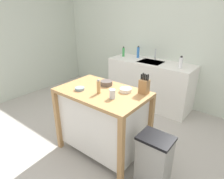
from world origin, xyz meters
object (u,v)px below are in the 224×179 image
Objects in this scene: sink_faucet at (155,55)px; bottle_spray_cleaner at (138,52)px; bowl_stoneware_deep at (106,83)px; drinking_cup at (112,94)px; bowl_ceramic_small at (80,89)px; bottle_dish_soap at (123,52)px; bowl_ceramic_wide at (126,90)px; bottle_hand_soap at (181,62)px; kitchen_island at (103,119)px; knife_block at (144,86)px; pepper_grinder at (99,87)px; trash_bin at (154,160)px.

bottle_spray_cleaner reaches higher than sink_faucet.
drinking_cup is (0.31, -0.27, 0.02)m from bowl_stoneware_deep.
sink_faucet is (-0.43, 1.90, 0.04)m from drinking_cup.
bottle_dish_soap is at bearing 108.60° from bowl_ceramic_small.
drinking_cup is at bearing -93.20° from bowl_ceramic_wide.
bottle_hand_soap is at bearing -20.69° from sink_faucet.
bowl_stoneware_deep is at bearing 113.53° from kitchen_island.
kitchen_island is 1.71m from bottle_hand_soap.
kitchen_island is at bearing -83.86° from sink_faucet.
drinking_cup is (-0.21, -0.34, -0.04)m from knife_block.
pepper_grinder is (0.26, 0.07, 0.07)m from bowl_ceramic_small.
kitchen_island is at bearing 32.56° from bowl_ceramic_small.
knife_block is at bearing -67.75° from sink_faucet.
bowl_stoneware_deep is 1.48× the size of drinking_cup.
kitchen_island is at bearing 101.70° from pepper_grinder.
bowl_ceramic_wide is 0.61× the size of bottle_spray_cleaner.
bowl_ceramic_wide is at bearing -3.48° from bowl_stoneware_deep.
sink_faucet is 1.07× the size of bottle_dish_soap.
trash_bin is 2.63× the size of bottle_spray_cleaner.
bottle_spray_cleaner is at bearing 18.20° from bottle_dish_soap.
knife_block reaches higher than trash_bin.
bowl_ceramic_small is at bearing -147.25° from bowl_ceramic_wide.
drinking_cup is at bearing -67.04° from bottle_spray_cleaner.
bowl_stoneware_deep is at bearing 139.17° from drinking_cup.
bottle_spray_cleaner reaches higher than trash_bin.
bottle_dish_soap is 0.86× the size of bottle_spray_cleaner.
bottle_hand_soap is (1.25, -0.09, 0.00)m from bottle_dish_soap.
bowl_ceramic_small is 0.48m from drinking_cup.
bottle_dish_soap reaches higher than trash_bin.
bowl_ceramic_small reaches higher than trash_bin.
bowl_ceramic_small is 0.58m from bowl_ceramic_wide.
knife_block is 2.11× the size of bowl_ceramic_small.
bottle_hand_soap reaches higher than drinking_cup.
sink_faucet is 0.67m from bottle_dish_soap.
knife_block is 1.34m from bottle_hand_soap.
sink_faucet is at bearing 96.14° from kitchen_island.
kitchen_island is 5.34× the size of bottle_hand_soap.
trash_bin is 3.06× the size of bottle_dish_soap.
bottle_spray_cleaner is (-0.56, 1.78, 0.50)m from kitchen_island.
knife_block is at bearing 8.38° from bowl_stoneware_deep.
bottle_hand_soap is at bearing -3.91° from bottle_dish_soap.
knife_block reaches higher than bottle_hand_soap.
kitchen_island is 1.79× the size of trash_bin.
bottle_hand_soap reaches higher than trash_bin.
sink_faucet is (-0.44, 1.66, 0.07)m from bowl_ceramic_wide.
drinking_cup is 0.45× the size of bottle_spray_cleaner.
bowl_ceramic_small is (-0.68, -0.41, -0.08)m from knife_block.
kitchen_island is 5.12× the size of sink_faucet.
drinking_cup reaches higher than bowl_stoneware_deep.
kitchen_island is 7.03× the size of bowl_stoneware_deep.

